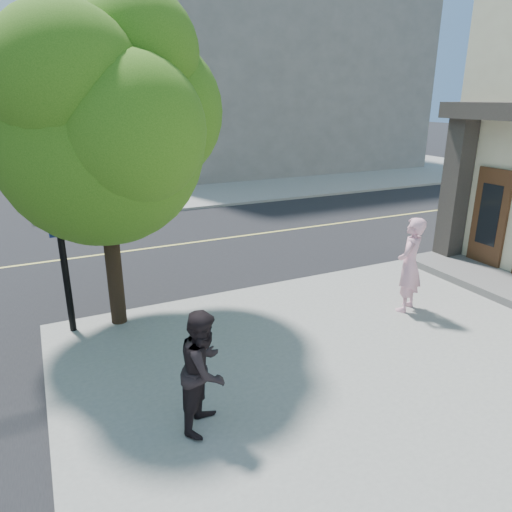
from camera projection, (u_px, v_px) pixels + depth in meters
ground at (92, 321)px, 9.97m from camera, size 140.00×140.00×0.00m
road_ew at (73, 259)px, 13.82m from camera, size 140.00×9.00×0.01m
sidewalk_ne at (249, 162)px, 33.82m from camera, size 29.00×25.00×0.12m
filler_ne at (252, 57)px, 32.17m from camera, size 18.00×16.00×14.00m
man_on_phone at (410, 265)px, 9.93m from camera, size 0.90×0.80×2.07m
pedestrian at (204, 370)px, 6.40m from camera, size 1.06×1.08×1.76m
street_tree at (104, 117)px, 8.45m from camera, size 4.76×4.32×6.31m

